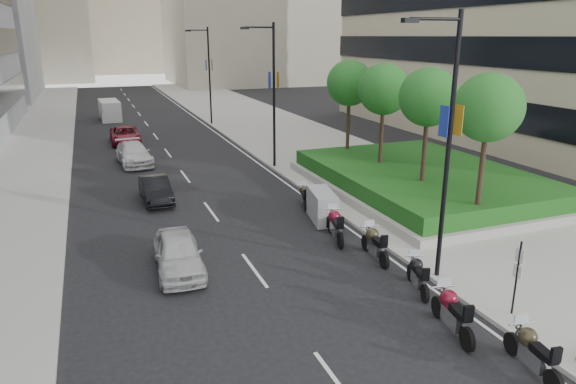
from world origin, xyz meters
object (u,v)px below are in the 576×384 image
motorcycle_2 (418,275)px  car_a (178,253)px  motorcycle_0 (532,352)px  motorcycle_3 (375,244)px  car_b (156,190)px  delivery_van (110,111)px  lamp_post_1 (272,89)px  lamp_post_2 (208,71)px  parking_sign (517,274)px  car_c (134,154)px  motorcycle_4 (335,225)px  car_d (125,135)px  motorcycle_1 (452,312)px  motorcycle_6 (304,196)px  motorcycle_5 (322,206)px  lamp_post_0 (446,138)px

motorcycle_2 → car_a: size_ratio=0.51×
motorcycle_0 → motorcycle_3: (-0.15, 7.53, 0.02)m
car_b → delivery_van: 29.04m
lamp_post_1 → lamp_post_2: (0.00, 18.00, 0.00)m
motorcycle_0 → car_b: bearing=31.2°
lamp_post_1 → car_b: bearing=-150.9°
lamp_post_1 → parking_sign: bearing=-88.1°
lamp_post_2 → motorcycle_3: lamp_post_2 is taller
car_a → car_c: size_ratio=0.84×
motorcycle_4 → car_d: car_d is taller
motorcycle_3 → car_a: size_ratio=0.57×
motorcycle_1 → car_a: (-6.64, 6.89, 0.05)m
motorcycle_0 → motorcycle_1: (-0.69, 2.25, 0.04)m
lamp_post_2 → motorcycle_3: (-1.03, -32.70, -4.44)m
lamp_post_1 → motorcycle_6: bearing=-97.9°
car_d → delivery_van: bearing=92.2°
car_a → car_d: 24.83m
motorcycle_0 → motorcycle_5: size_ratio=0.91×
lamp_post_2 → parking_sign: size_ratio=3.60×
lamp_post_0 → motorcycle_0: lamp_post_0 is taller
delivery_van → motorcycle_6: bearing=-80.0°
motorcycle_6 → motorcycle_3: bearing=-163.5°
motorcycle_6 → car_d: size_ratio=0.42×
motorcycle_5 → delivery_van: bearing=23.0°
lamp_post_0 → lamp_post_1: 17.00m
car_c → motorcycle_6: bearing=-64.4°
motorcycle_4 → lamp_post_0: bearing=-147.7°
lamp_post_1 → motorcycle_4: 13.28m
motorcycle_4 → car_a: 6.67m
motorcycle_4 → car_b: (-6.34, 8.02, -0.00)m
car_a → car_c: bearing=93.5°
delivery_van → lamp_post_1: bearing=-73.7°
motorcycle_6 → car_d: (-7.14, 19.66, 0.12)m
lamp_post_2 → car_d: lamp_post_2 is taller
parking_sign → car_d: (-8.90, 31.74, -0.80)m
parking_sign → car_b: bearing=118.8°
delivery_van → motorcycle_1: bearing=-84.1°
motorcycle_0 → motorcycle_3: size_ratio=0.96×
lamp_post_1 → motorcycle_1: size_ratio=3.74×
car_c → delivery_van: (-0.52, 20.22, 0.21)m
car_b → lamp_post_2: bearing=69.4°
motorcycle_2 → delivery_van: bearing=27.6°
motorcycle_4 → car_c: bearing=34.8°
car_b → delivery_van: (-0.83, 29.02, 0.28)m
motorcycle_3 → motorcycle_4: motorcycle_4 is taller
motorcycle_0 → car_d: (-7.36, 33.97, 0.06)m
car_c → lamp_post_2: bearing=54.4°
motorcycle_2 → car_c: car_c is taller
lamp_post_2 → motorcycle_6: bearing=-92.4°
lamp_post_2 → motorcycle_5: size_ratio=3.63×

